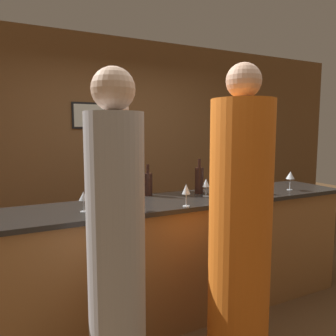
# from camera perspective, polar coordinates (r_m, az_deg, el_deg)

# --- Properties ---
(ground_plane) EXTENTS (14.00, 14.00, 0.00)m
(ground_plane) POSITION_cam_1_polar(r_m,az_deg,el_deg) (3.12, 3.58, -23.44)
(ground_plane) COLOR brown
(back_wall) EXTENTS (8.00, 0.08, 2.80)m
(back_wall) POSITION_cam_1_polar(r_m,az_deg,el_deg) (4.56, -9.18, 4.50)
(back_wall) COLOR brown
(back_wall) RESTS_ON ground_plane
(bar_counter) EXTENTS (3.03, 0.62, 1.00)m
(bar_counter) POSITION_cam_1_polar(r_m,az_deg,el_deg) (2.90, 3.66, -14.85)
(bar_counter) COLOR #996638
(bar_counter) RESTS_ON ground_plane
(bartender) EXTENTS (0.29, 0.29, 1.86)m
(bartender) POSITION_cam_1_polar(r_m,az_deg,el_deg) (3.28, -8.42, -5.38)
(bartender) COLOR orange
(bartender) RESTS_ON ground_plane
(guest_0) EXTENTS (0.39, 0.39, 1.96)m
(guest_0) POSITION_cam_1_polar(r_m,az_deg,el_deg) (2.16, 12.38, -11.11)
(guest_0) COLOR orange
(guest_0) RESTS_ON ground_plane
(guest_1) EXTENTS (0.30, 0.30, 1.87)m
(guest_1) POSITION_cam_1_polar(r_m,az_deg,el_deg) (1.80, -8.97, -15.38)
(guest_1) COLOR #B2B2B7
(guest_1) RESTS_ON ground_plane
(wine_bottle_0) EXTENTS (0.08, 0.08, 0.27)m
(wine_bottle_0) POSITION_cam_1_polar(r_m,az_deg,el_deg) (2.84, -3.53, -2.75)
(wine_bottle_0) COLOR black
(wine_bottle_0) RESTS_ON bar_counter
(wine_bottle_1) EXTENTS (0.08, 0.08, 0.31)m
(wine_bottle_1) POSITION_cam_1_polar(r_m,az_deg,el_deg) (2.94, 5.45, -2.07)
(wine_bottle_1) COLOR black
(wine_bottle_1) RESTS_ON bar_counter
(wine_glass_0) EXTENTS (0.06, 0.06, 0.14)m
(wine_glass_0) POSITION_cam_1_polar(r_m,az_deg,el_deg) (2.34, -14.51, -4.91)
(wine_glass_0) COLOR silver
(wine_glass_0) RESTS_ON bar_counter
(wine_glass_1) EXTENTS (0.06, 0.06, 0.15)m
(wine_glass_1) POSITION_cam_1_polar(r_m,az_deg,el_deg) (2.81, 6.64, -2.70)
(wine_glass_1) COLOR silver
(wine_glass_1) RESTS_ON bar_counter
(wine_glass_2) EXTENTS (0.07, 0.07, 0.17)m
(wine_glass_2) POSITION_cam_1_polar(r_m,az_deg,el_deg) (3.03, 12.04, -1.78)
(wine_glass_2) COLOR silver
(wine_glass_2) RESTS_ON bar_counter
(wine_glass_3) EXTENTS (0.08, 0.08, 0.15)m
(wine_glass_3) POSITION_cam_1_polar(r_m,az_deg,el_deg) (2.31, -5.41, -4.53)
(wine_glass_3) COLOR silver
(wine_glass_3) RESTS_ON bar_counter
(wine_glass_4) EXTENTS (0.08, 0.08, 0.16)m
(wine_glass_4) POSITION_cam_1_polar(r_m,az_deg,el_deg) (3.03, 15.56, -2.02)
(wine_glass_4) COLOR silver
(wine_glass_4) RESTS_ON bar_counter
(wine_glass_5) EXTENTS (0.06, 0.06, 0.17)m
(wine_glass_5) POSITION_cam_1_polar(r_m,az_deg,el_deg) (2.43, 3.19, -3.83)
(wine_glass_5) COLOR silver
(wine_glass_5) RESTS_ON bar_counter
(wine_glass_6) EXTENTS (0.08, 0.08, 0.18)m
(wine_glass_6) POSITION_cam_1_polar(r_m,az_deg,el_deg) (3.30, 20.53, -1.26)
(wine_glass_6) COLOR silver
(wine_glass_6) RESTS_ON bar_counter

